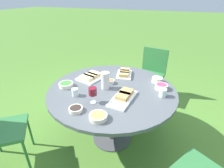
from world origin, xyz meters
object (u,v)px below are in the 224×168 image
dining_table (112,95)px  chair_near_right (152,70)px  wine_glass (93,92)px  water_pitcher (105,81)px

dining_table → chair_near_right: 1.28m
dining_table → wine_glass: 0.40m
water_pitcher → dining_table: bearing=-165.3°
chair_near_right → water_pitcher: bearing=76.2°
chair_near_right → wine_glass: bearing=79.2°
dining_table → water_pitcher: (0.07, 0.02, 0.19)m
dining_table → chair_near_right: size_ratio=1.64×
water_pitcher → wine_glass: size_ratio=1.17×
chair_near_right → water_pitcher: (0.31, 1.27, 0.32)m
dining_table → water_pitcher: 0.20m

